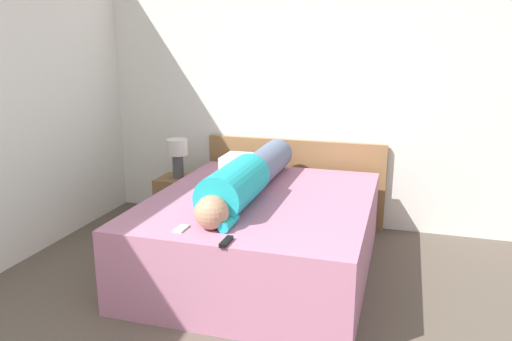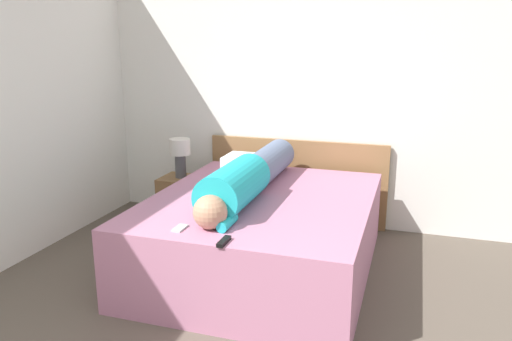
# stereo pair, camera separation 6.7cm
# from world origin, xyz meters

# --- Properties ---
(wall_back) EXTENTS (5.38, 0.06, 2.60)m
(wall_back) POSITION_xyz_m (0.00, 3.69, 1.30)
(wall_back) COLOR white
(wall_back) RESTS_ON ground_plane
(bed) EXTENTS (1.66, 2.01, 0.60)m
(bed) POSITION_xyz_m (-0.15, 2.47, 0.30)
(bed) COLOR #B2708E
(bed) RESTS_ON ground_plane
(headboard) EXTENTS (1.78, 0.04, 0.84)m
(headboard) POSITION_xyz_m (-0.15, 3.62, 0.42)
(headboard) COLOR olive
(headboard) RESTS_ON ground_plane
(nightstand) EXTENTS (0.39, 0.37, 0.47)m
(nightstand) POSITION_xyz_m (-1.23, 3.24, 0.23)
(nightstand) COLOR brown
(nightstand) RESTS_ON ground_plane
(table_lamp) EXTENTS (0.20, 0.20, 0.39)m
(table_lamp) POSITION_xyz_m (-1.23, 3.24, 0.72)
(table_lamp) COLOR #4C4C51
(table_lamp) RESTS_ON nightstand
(person_lying) EXTENTS (0.33, 1.81, 0.33)m
(person_lying) POSITION_xyz_m (-0.26, 2.48, 0.75)
(person_lying) COLOR tan
(person_lying) RESTS_ON bed
(pillow_near_headboard) EXTENTS (0.49, 0.34, 0.14)m
(pillow_near_headboard) POSITION_xyz_m (-0.49, 3.23, 0.67)
(pillow_near_headboard) COLOR white
(pillow_near_headboard) RESTS_ON bed
(tv_remote) EXTENTS (0.04, 0.15, 0.02)m
(tv_remote) POSITION_xyz_m (-0.09, 1.53, 0.61)
(tv_remote) COLOR black
(tv_remote) RESTS_ON bed
(cell_phone) EXTENTS (0.06, 0.13, 0.01)m
(cell_phone) POSITION_xyz_m (-0.45, 1.66, 0.61)
(cell_phone) COLOR #B2B7BC
(cell_phone) RESTS_ON bed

